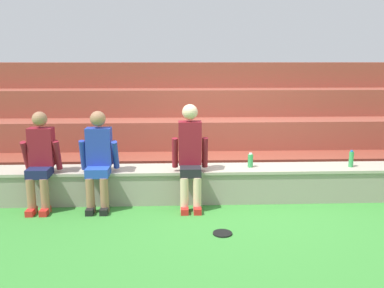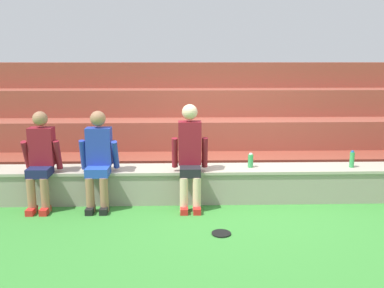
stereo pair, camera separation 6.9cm
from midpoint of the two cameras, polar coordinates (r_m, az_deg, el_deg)
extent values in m
plane|color=#388433|center=(5.85, 4.85, -8.35)|extent=(80.00, 80.00, 0.00)
cube|color=gray|center=(6.01, 4.59, -5.43)|extent=(8.35, 0.50, 0.47)
cube|color=#ABA28E|center=(5.95, 4.63, -3.40)|extent=(8.39, 0.54, 0.04)
cube|color=brown|center=(6.70, 3.86, -3.60)|extent=(11.01, 0.64, 0.48)
cube|color=brown|center=(7.26, 3.34, -0.44)|extent=(11.01, 0.64, 0.97)
cube|color=brown|center=(7.84, 2.90, 2.26)|extent=(11.01, 0.64, 1.45)
cube|color=brown|center=(8.43, 2.52, 4.58)|extent=(11.01, 0.64, 1.93)
cylinder|color=#996B4C|center=(5.86, -21.57, -6.71)|extent=(0.11, 0.11, 0.47)
cylinder|color=#996B4C|center=(5.80, -19.91, -6.76)|extent=(0.11, 0.11, 0.47)
cube|color=red|center=(5.88, -21.55, -8.64)|extent=(0.10, 0.22, 0.08)
cube|color=red|center=(5.83, -19.89, -8.71)|extent=(0.10, 0.22, 0.08)
cube|color=#191E47|center=(5.87, -20.55, -3.64)|extent=(0.29, 0.32, 0.12)
cube|color=maroon|center=(5.94, -20.30, -0.34)|extent=(0.32, 0.20, 0.51)
sphere|color=#996B4C|center=(5.88, -20.55, 3.25)|extent=(0.20, 0.20, 0.20)
cylinder|color=maroon|center=(6.02, -22.19, -1.47)|extent=(0.08, 0.22, 0.42)
cylinder|color=maroon|center=(5.89, -18.33, -1.47)|extent=(0.08, 0.19, 0.43)
cylinder|color=#996B4C|center=(5.65, -14.16, -6.88)|extent=(0.11, 0.11, 0.47)
cylinder|color=#996B4C|center=(5.62, -12.31, -6.91)|extent=(0.11, 0.11, 0.47)
cube|color=black|center=(5.68, -14.14, -8.88)|extent=(0.10, 0.22, 0.08)
cube|color=black|center=(5.65, -12.29, -8.92)|extent=(0.10, 0.22, 0.08)
cube|color=#2347B2|center=(5.67, -13.13, -3.70)|extent=(0.30, 0.32, 0.12)
cube|color=#23389E|center=(5.75, -13.00, -0.32)|extent=(0.34, 0.20, 0.51)
sphere|color=#996B4C|center=(5.68, -13.17, 3.41)|extent=(0.21, 0.21, 0.21)
cylinder|color=#23389E|center=(5.80, -15.09, -1.49)|extent=(0.08, 0.17, 0.43)
cylinder|color=#23389E|center=(5.72, -10.84, -1.47)|extent=(0.08, 0.23, 0.42)
cylinder|color=beige|center=(5.51, -1.42, -7.00)|extent=(0.11, 0.11, 0.47)
cylinder|color=beige|center=(5.52, 0.36, -6.98)|extent=(0.11, 0.11, 0.47)
cube|color=red|center=(5.54, -1.40, -9.05)|extent=(0.10, 0.22, 0.08)
cube|color=red|center=(5.54, 0.38, -9.03)|extent=(0.10, 0.22, 0.08)
cube|color=black|center=(5.56, -0.58, -3.69)|extent=(0.28, 0.34, 0.12)
cube|color=maroon|center=(5.64, -0.64, 0.17)|extent=(0.31, 0.20, 0.59)
sphere|color=beige|center=(5.57, -0.65, 4.41)|extent=(0.21, 0.21, 0.21)
cylinder|color=maroon|center=(5.65, -2.71, -1.21)|extent=(0.08, 0.15, 0.43)
cylinder|color=maroon|center=(5.66, 1.44, -1.17)|extent=(0.08, 0.14, 0.43)
cylinder|color=green|center=(5.98, 7.72, -2.30)|extent=(0.08, 0.08, 0.18)
cylinder|color=white|center=(5.95, 7.75, -1.33)|extent=(0.05, 0.05, 0.02)
cylinder|color=green|center=(6.34, 20.77, -1.99)|extent=(0.07, 0.07, 0.22)
cylinder|color=blue|center=(6.32, 20.85, -0.92)|extent=(0.04, 0.04, 0.02)
cylinder|color=black|center=(4.93, 3.81, -12.17)|extent=(0.22, 0.22, 0.02)
camera|label=1|loc=(0.03, -90.34, -0.07)|focal=38.76mm
camera|label=2|loc=(0.03, 89.66, 0.07)|focal=38.76mm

